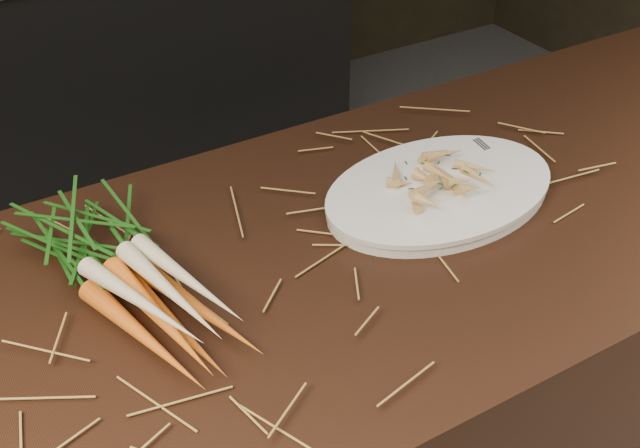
{
  "coord_description": "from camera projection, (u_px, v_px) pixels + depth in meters",
  "views": [
    {
      "loc": [
        -0.35,
        -0.48,
        1.62
      ],
      "look_at": [
        0.11,
        0.29,
        0.96
      ],
      "focal_mm": 45.0,
      "sensor_mm": 36.0,
      "label": 1
    }
  ],
  "objects": [
    {
      "name": "back_counter",
      "position": [
        90.0,
        63.0,
        2.82
      ],
      "size": [
        1.82,
        0.62,
        0.84
      ],
      "color": "black",
      "rests_on": "ground"
    },
    {
      "name": "straw_bedding",
      "position": [
        246.0,
        276.0,
        1.11
      ],
      "size": [
        1.4,
        0.6,
        0.02
      ],
      "primitive_type": null,
      "color": "#AB8034",
      "rests_on": "main_counter"
    },
    {
      "name": "root_veg_bunch",
      "position": [
        114.0,
        257.0,
        1.09
      ],
      "size": [
        0.22,
        0.47,
        0.09
      ],
      "rotation": [
        0.0,
        0.0,
        0.18
      ],
      "color": "#CC4C0C",
      "rests_on": "main_counter"
    },
    {
      "name": "serving_platter",
      "position": [
        440.0,
        193.0,
        1.27
      ],
      "size": [
        0.41,
        0.28,
        0.02
      ],
      "primitive_type": null,
      "rotation": [
        0.0,
        0.0,
        0.05
      ],
      "color": "white",
      "rests_on": "main_counter"
    },
    {
      "name": "roasted_veg_heap",
      "position": [
        441.0,
        176.0,
        1.25
      ],
      "size": [
        0.2,
        0.15,
        0.04
      ],
      "primitive_type": null,
      "rotation": [
        0.0,
        0.0,
        0.05
      ],
      "color": "tan",
      "rests_on": "serving_platter"
    },
    {
      "name": "serving_fork",
      "position": [
        513.0,
        165.0,
        1.32
      ],
      "size": [
        0.03,
        0.15,
        0.0
      ],
      "primitive_type": "cube",
      "rotation": [
        0.0,
        0.0,
        -0.14
      ],
      "color": "silver",
      "rests_on": "serving_platter"
    }
  ]
}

